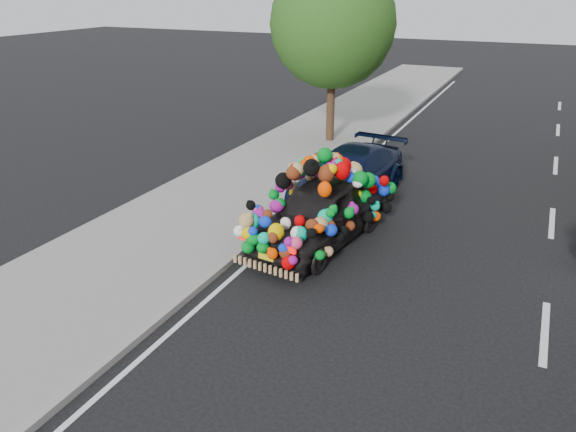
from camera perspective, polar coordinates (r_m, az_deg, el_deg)
name	(u,v)px	position (r m, az deg, el deg)	size (l,w,h in m)	color
ground	(339,286)	(10.75, 5.17, -7.14)	(100.00, 100.00, 0.00)	black
sidewalk	(153,243)	(12.62, -13.51, -2.66)	(4.00, 60.00, 0.12)	gray
kerb	(231,260)	(11.59, -5.82, -4.43)	(0.15, 60.00, 0.13)	gray
lane_markings	(545,332)	(10.33, 24.64, -10.67)	(6.00, 50.00, 0.01)	silver
tree_near_sidewalk	(333,24)	(19.60, 4.59, 18.83)	(4.20, 4.20, 6.13)	#332114
plush_art_car	(320,198)	(12.09, 3.24, 1.79)	(2.55, 4.44, 2.01)	black
navy_sedan	(349,175)	(14.79, 6.19, 4.14)	(1.82, 4.48, 1.30)	black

